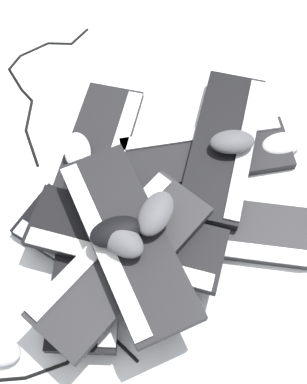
{
  "coord_description": "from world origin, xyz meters",
  "views": [
    {
      "loc": [
        -0.53,
        -0.38,
        1.17
      ],
      "look_at": [
        -0.03,
        -0.08,
        0.07
      ],
      "focal_mm": 50.0,
      "sensor_mm": 36.0,
      "label": 1
    }
  ],
  "objects_px": {
    "keyboard_2": "(105,254)",
    "keyboard_3": "(217,229)",
    "keyboard_1": "(96,156)",
    "keyboard_5": "(224,145)",
    "keyboard_4": "(91,254)",
    "mouse_2": "(156,213)",
    "keyboard_0": "(204,153)",
    "mouse_3": "(116,232)",
    "mouse_6": "(121,238)",
    "keyboard_6": "(126,239)",
    "mouse_5": "(77,151)",
    "mouse_0": "(232,142)",
    "mouse_4": "(282,144)",
    "keyboard_8": "(127,239)",
    "keyboard_7": "(121,260)"
  },
  "relations": [
    {
      "from": "keyboard_5",
      "to": "mouse_4",
      "type": "xyz_separation_m",
      "value": [
        0.1,
        -0.12,
        -0.02
      ]
    },
    {
      "from": "mouse_3",
      "to": "mouse_5",
      "type": "height_order",
      "value": "mouse_3"
    },
    {
      "from": "keyboard_4",
      "to": "mouse_6",
      "type": "bearing_deg",
      "value": -71.22
    },
    {
      "from": "mouse_3",
      "to": "mouse_6",
      "type": "distance_m",
      "value": 0.02
    },
    {
      "from": "keyboard_5",
      "to": "mouse_4",
      "type": "height_order",
      "value": "keyboard_5"
    },
    {
      "from": "keyboard_5",
      "to": "mouse_5",
      "type": "relative_size",
      "value": 4.23
    },
    {
      "from": "keyboard_2",
      "to": "mouse_3",
      "type": "xyz_separation_m",
      "value": [
        0.01,
        -0.04,
        0.16
      ]
    },
    {
      "from": "mouse_4",
      "to": "mouse_6",
      "type": "relative_size",
      "value": 1.0
    },
    {
      "from": "keyboard_2",
      "to": "mouse_4",
      "type": "height_order",
      "value": "mouse_4"
    },
    {
      "from": "keyboard_3",
      "to": "keyboard_6",
      "type": "xyz_separation_m",
      "value": [
        -0.15,
        0.15,
        0.06
      ]
    },
    {
      "from": "keyboard_7",
      "to": "mouse_2",
      "type": "height_order",
      "value": "mouse_2"
    },
    {
      "from": "keyboard_6",
      "to": "mouse_5",
      "type": "height_order",
      "value": "keyboard_6"
    },
    {
      "from": "keyboard_6",
      "to": "keyboard_7",
      "type": "bearing_deg",
      "value": -155.47
    },
    {
      "from": "mouse_2",
      "to": "mouse_3",
      "type": "distance_m",
      "value": 0.09
    },
    {
      "from": "keyboard_0",
      "to": "mouse_0",
      "type": "distance_m",
      "value": 0.09
    },
    {
      "from": "keyboard_0",
      "to": "keyboard_3",
      "type": "distance_m",
      "value": 0.21
    },
    {
      "from": "keyboard_4",
      "to": "keyboard_6",
      "type": "height_order",
      "value": "keyboard_6"
    },
    {
      "from": "mouse_0",
      "to": "mouse_4",
      "type": "height_order",
      "value": "mouse_0"
    },
    {
      "from": "keyboard_6",
      "to": "mouse_5",
      "type": "bearing_deg",
      "value": 58.84
    },
    {
      "from": "keyboard_0",
      "to": "keyboard_2",
      "type": "bearing_deg",
      "value": 170.15
    },
    {
      "from": "keyboard_0",
      "to": "keyboard_2",
      "type": "height_order",
      "value": "same"
    },
    {
      "from": "keyboard_2",
      "to": "keyboard_7",
      "type": "bearing_deg",
      "value": -105.67
    },
    {
      "from": "keyboard_0",
      "to": "keyboard_1",
      "type": "relative_size",
      "value": 0.92
    },
    {
      "from": "keyboard_4",
      "to": "mouse_0",
      "type": "height_order",
      "value": "mouse_0"
    },
    {
      "from": "keyboard_1",
      "to": "keyboard_7",
      "type": "height_order",
      "value": "keyboard_7"
    },
    {
      "from": "mouse_4",
      "to": "keyboard_1",
      "type": "bearing_deg",
      "value": 169.33
    },
    {
      "from": "keyboard_3",
      "to": "keyboard_4",
      "type": "height_order",
      "value": "keyboard_4"
    },
    {
      "from": "keyboard_0",
      "to": "mouse_2",
      "type": "xyz_separation_m",
      "value": [
        -0.28,
        -0.02,
        0.16
      ]
    },
    {
      "from": "keyboard_0",
      "to": "keyboard_6",
      "type": "height_order",
      "value": "keyboard_6"
    },
    {
      "from": "keyboard_5",
      "to": "mouse_5",
      "type": "bearing_deg",
      "value": 125.02
    },
    {
      "from": "keyboard_6",
      "to": "mouse_4",
      "type": "height_order",
      "value": "keyboard_6"
    },
    {
      "from": "mouse_2",
      "to": "mouse_5",
      "type": "relative_size",
      "value": 1.0
    },
    {
      "from": "mouse_4",
      "to": "keyboard_0",
      "type": "bearing_deg",
      "value": 172.31
    },
    {
      "from": "keyboard_8",
      "to": "mouse_0",
      "type": "relative_size",
      "value": 4.08
    },
    {
      "from": "keyboard_8",
      "to": "mouse_2",
      "type": "relative_size",
      "value": 4.08
    },
    {
      "from": "keyboard_1",
      "to": "keyboard_4",
      "type": "distance_m",
      "value": 0.28
    },
    {
      "from": "keyboard_4",
      "to": "mouse_6",
      "type": "distance_m",
      "value": 0.15
    },
    {
      "from": "mouse_4",
      "to": "mouse_5",
      "type": "xyz_separation_m",
      "value": [
        -0.31,
        0.42,
        0.03
      ]
    },
    {
      "from": "mouse_0",
      "to": "mouse_3",
      "type": "bearing_deg",
      "value": -139.1
    },
    {
      "from": "keyboard_5",
      "to": "keyboard_1",
      "type": "bearing_deg",
      "value": 124.26
    },
    {
      "from": "keyboard_3",
      "to": "mouse_0",
      "type": "relative_size",
      "value": 4.21
    },
    {
      "from": "keyboard_7",
      "to": "mouse_6",
      "type": "relative_size",
      "value": 4.16
    },
    {
      "from": "keyboard_2",
      "to": "keyboard_3",
      "type": "height_order",
      "value": "same"
    },
    {
      "from": "keyboard_4",
      "to": "mouse_2",
      "type": "distance_m",
      "value": 0.2
    },
    {
      "from": "keyboard_2",
      "to": "keyboard_4",
      "type": "height_order",
      "value": "keyboard_4"
    },
    {
      "from": "keyboard_8",
      "to": "mouse_4",
      "type": "distance_m",
      "value": 0.51
    },
    {
      "from": "keyboard_1",
      "to": "keyboard_5",
      "type": "bearing_deg",
      "value": -55.74
    },
    {
      "from": "keyboard_0",
      "to": "mouse_5",
      "type": "bearing_deg",
      "value": 124.4
    },
    {
      "from": "keyboard_8",
      "to": "mouse_3",
      "type": "bearing_deg",
      "value": 117.38
    },
    {
      "from": "mouse_4",
      "to": "mouse_5",
      "type": "relative_size",
      "value": 1.0
    }
  ]
}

